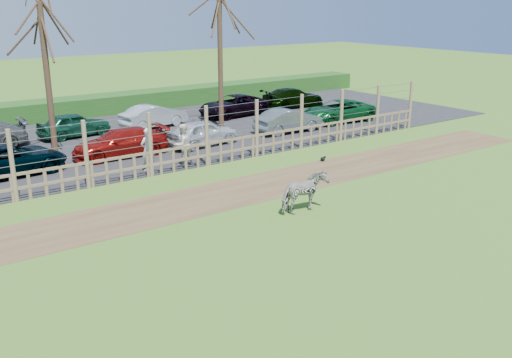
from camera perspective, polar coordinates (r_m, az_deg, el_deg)
ground at (r=15.96m, az=2.35°, el=-6.58°), size 120.00×120.00×0.00m
dirt_strip at (r=19.44m, az=-5.85°, el=-2.17°), size 34.00×2.80×0.01m
asphalt at (r=28.22m, az=-16.13°, el=3.45°), size 44.00×13.00×0.04m
hedge at (r=34.67m, az=-20.24°, el=6.45°), size 46.00×2.00×1.10m
fence at (r=22.18m, az=-10.47°, el=2.26°), size 30.16×0.16×2.50m
tree_mid at (r=25.97m, az=-20.48°, el=12.75°), size 4.80×4.80×6.83m
tree_right at (r=30.11m, az=-3.65°, el=14.97°), size 4.80×4.80×7.35m
zebra at (r=18.15m, az=4.85°, el=-1.37°), size 1.58×0.75×1.32m
visitor_a at (r=22.82m, az=-10.76°, el=2.92°), size 0.70×0.54×1.72m
visitor_b at (r=23.36m, az=-7.34°, el=3.41°), size 0.94×0.79×1.72m
crow at (r=24.25m, az=6.71°, el=2.01°), size 0.26×0.20×0.21m
car_2 at (r=23.92m, az=-23.48°, el=1.78°), size 4.47×2.35×1.20m
car_3 at (r=25.31m, az=-13.41°, el=3.55°), size 4.18×1.80×1.20m
car_4 at (r=26.64m, az=-5.39°, el=4.63°), size 3.66×1.82×1.20m
car_5 at (r=29.37m, az=3.29°, el=5.87°), size 3.68×1.39×1.20m
car_6 at (r=32.24m, az=8.20°, el=6.75°), size 4.44×2.28×1.20m
car_10 at (r=29.69m, az=-17.73°, el=5.20°), size 3.65×1.77×1.20m
car_11 at (r=30.96m, az=-10.20°, el=6.22°), size 3.78×1.74×1.20m
car_12 at (r=33.65m, az=-2.28°, el=7.35°), size 4.50×2.43×1.20m
car_13 at (r=36.53m, az=3.73°, el=8.12°), size 4.27×2.05×1.20m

